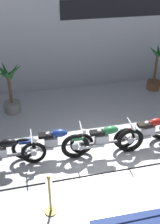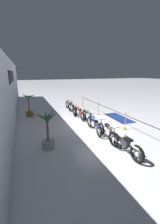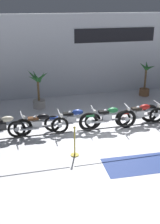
% 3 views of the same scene
% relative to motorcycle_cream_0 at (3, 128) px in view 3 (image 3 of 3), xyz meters
% --- Properties ---
extents(ground_plane, '(120.00, 120.00, 0.00)m').
position_rel_motorcycle_cream_0_xyz_m(ground_plane, '(4.01, -0.60, -0.46)').
color(ground_plane, silver).
extents(back_wall, '(28.00, 0.29, 4.20)m').
position_rel_motorcycle_cream_0_xyz_m(back_wall, '(4.01, 4.53, 1.64)').
color(back_wall, silver).
rests_on(back_wall, ground).
extents(motorcycle_cream_0, '(2.16, 0.62, 0.93)m').
position_rel_motorcycle_cream_0_xyz_m(motorcycle_cream_0, '(0.00, 0.00, 0.00)').
color(motorcycle_cream_0, black).
rests_on(motorcycle_cream_0, ground).
extents(motorcycle_black_1, '(2.31, 0.62, 0.92)m').
position_rel_motorcycle_cream_0_xyz_m(motorcycle_black_1, '(1.30, -0.03, 0.00)').
color(motorcycle_black_1, black).
rests_on(motorcycle_black_1, ground).
extents(motorcycle_blue_2, '(2.27, 0.62, 0.91)m').
position_rel_motorcycle_cream_0_xyz_m(motorcycle_blue_2, '(2.66, 0.12, -0.00)').
color(motorcycle_blue_2, black).
rests_on(motorcycle_blue_2, ground).
extents(motorcycle_green_3, '(2.35, 0.62, 0.97)m').
position_rel_motorcycle_cream_0_xyz_m(motorcycle_green_3, '(4.02, -0.14, 0.02)').
color(motorcycle_green_3, black).
rests_on(motorcycle_green_3, ground).
extents(motorcycle_red_4, '(2.18, 0.62, 0.92)m').
position_rel_motorcycle_cream_0_xyz_m(motorcycle_red_4, '(5.46, 0.00, -0.00)').
color(motorcycle_red_4, black).
rests_on(motorcycle_red_4, ground).
extents(potted_palm_left_of_row, '(1.02, 1.02, 1.85)m').
position_rel_motorcycle_cream_0_xyz_m(potted_palm_left_of_row, '(1.62, 2.95, 0.35)').
color(potted_palm_left_of_row, gray).
rests_on(potted_palm_left_of_row, ground).
extents(potted_palm_right_of_row, '(0.87, 1.10, 1.85)m').
position_rel_motorcycle_cream_0_xyz_m(potted_palm_right_of_row, '(7.33, 3.45, 0.28)').
color(potted_palm_right_of_row, brown).
rests_on(potted_palm_right_of_row, ground).
extents(stanchion_far_left, '(10.50, 0.28, 1.05)m').
position_rel_motorcycle_cream_0_xyz_m(stanchion_far_left, '(2.50, -1.79, 0.28)').
color(stanchion_far_left, gold).
rests_on(stanchion_far_left, ground).
extents(stanchion_mid_left, '(0.28, 0.28, 1.05)m').
position_rel_motorcycle_cream_0_xyz_m(stanchion_mid_left, '(2.29, -1.79, -0.10)').
color(stanchion_mid_left, gold).
rests_on(stanchion_mid_left, ground).
extents(floor_banner, '(2.79, 1.24, 0.01)m').
position_rel_motorcycle_cream_0_xyz_m(floor_banner, '(4.40, -2.84, -0.46)').
color(floor_banner, navy).
rests_on(floor_banner, ground).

